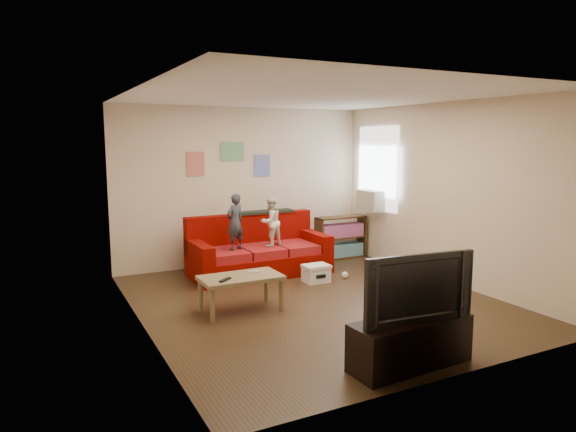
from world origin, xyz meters
name	(u,v)px	position (x,y,z in m)	size (l,w,h in m)	color
room_shell	(316,201)	(0.00, 0.00, 1.35)	(4.52, 5.02, 2.72)	#3F2D1A
sofa	(258,253)	(-0.09, 1.70, 0.33)	(2.20, 1.01, 0.97)	#740600
child_a	(235,222)	(-0.54, 1.53, 0.90)	(0.32, 0.21, 0.87)	#2E323B
child_b	(271,222)	(0.06, 1.53, 0.86)	(0.39, 0.30, 0.79)	white
coffee_table	(241,281)	(-1.03, 0.08, 0.39)	(1.01, 0.56, 0.46)	olive
remote	(225,280)	(-1.28, -0.04, 0.47)	(0.20, 0.05, 0.02)	black
game_controller	(254,272)	(-0.83, 0.13, 0.47)	(0.15, 0.04, 0.03)	silver
bookshelf	(341,239)	(1.70, 2.01, 0.34)	(0.96, 0.29, 0.77)	#412D17
window	(378,169)	(2.22, 1.65, 1.64)	(0.04, 1.08, 1.48)	white
ac_unit	(371,200)	(2.10, 1.65, 1.08)	(0.28, 0.55, 0.35)	#B7B2A3
artwork_left	(196,164)	(-0.85, 2.48, 1.75)	(0.30, 0.01, 0.40)	#D87266
artwork_center	(233,151)	(-0.20, 2.48, 1.95)	(0.42, 0.01, 0.32)	#72B27F
artwork_right	(262,165)	(0.35, 2.48, 1.70)	(0.30, 0.01, 0.38)	#727FCC
file_box	(316,273)	(0.48, 0.80, 0.14)	(0.39, 0.30, 0.27)	white
tv_stand	(410,343)	(-0.19, -2.15, 0.23)	(1.24, 0.41, 0.46)	black
television	(412,286)	(-0.19, -2.15, 0.79)	(1.14, 0.15, 0.66)	black
tissue	(345,275)	(0.99, 0.79, 0.05)	(0.10, 0.10, 0.10)	silver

